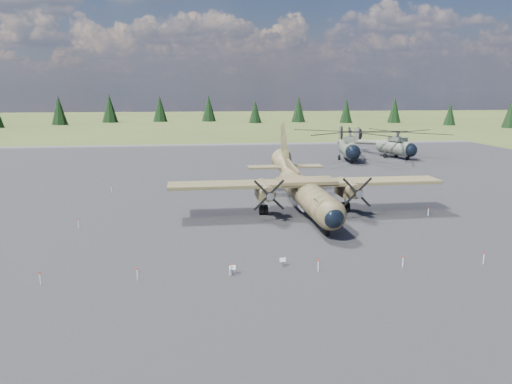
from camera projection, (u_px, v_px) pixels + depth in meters
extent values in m
plane|color=#57642C|center=(261.00, 222.00, 46.67)|extent=(500.00, 500.00, 0.00)
cube|color=#57565B|center=(249.00, 199.00, 56.38)|extent=(120.00, 120.00, 0.04)
cylinder|color=#3E4022|center=(307.00, 194.00, 48.58)|extent=(2.66, 16.67, 2.59)
sphere|color=#3E4022|center=(331.00, 215.00, 40.49)|extent=(2.55, 2.55, 2.54)
sphere|color=black|center=(333.00, 217.00, 40.01)|extent=(1.87, 1.87, 1.87)
cube|color=black|center=(326.00, 203.00, 41.79)|extent=(1.86, 1.49, 0.51)
cone|color=#3E4022|center=(286.00, 168.00, 58.99)|extent=(2.57, 6.37, 3.90)
cube|color=#949799|center=(305.00, 203.00, 49.69)|extent=(1.78, 5.56, 0.46)
cube|color=#31381D|center=(306.00, 183.00, 48.82)|extent=(26.85, 3.26, 0.32)
cube|color=#3E4022|center=(306.00, 181.00, 48.77)|extent=(5.57, 3.36, 0.32)
cylinder|color=#3E4022|center=(265.00, 189.00, 48.10)|extent=(1.41, 4.82, 1.39)
cube|color=#3E4022|center=(264.00, 194.00, 48.94)|extent=(1.40, 3.15, 0.74)
cone|color=gray|center=(270.00, 196.00, 45.18)|extent=(0.71, 0.84, 0.70)
cylinder|color=black|center=(263.00, 210.00, 49.25)|extent=(0.82, 1.02, 1.02)
cylinder|color=#3E4022|center=(348.00, 187.00, 49.19)|extent=(1.41, 4.82, 1.39)
cube|color=#3E4022|center=(345.00, 192.00, 50.03)|extent=(1.40, 3.15, 0.74)
cone|color=gray|center=(358.00, 193.00, 46.27)|extent=(0.71, 0.84, 0.70)
cylinder|color=black|center=(345.00, 207.00, 50.35)|extent=(0.82, 1.02, 1.02)
cube|color=#3E4022|center=(292.00, 167.00, 55.46)|extent=(0.29, 6.99, 1.55)
cube|color=#31381D|center=(285.00, 167.00, 59.43)|extent=(8.89, 2.07, 0.20)
cylinder|color=gray|center=(327.00, 223.00, 41.76)|extent=(0.13, 0.13, 0.83)
cylinder|color=black|center=(327.00, 231.00, 41.89)|extent=(0.33, 0.87, 0.87)
cylinder|color=slate|center=(349.00, 149.00, 86.40)|extent=(3.96, 8.28, 2.76)
sphere|color=black|center=(353.00, 152.00, 82.53)|extent=(2.90, 2.90, 2.54)
sphere|color=slate|center=(346.00, 147.00, 90.29)|extent=(2.90, 2.90, 2.54)
cube|color=slate|center=(350.00, 139.00, 85.62)|extent=(2.40, 3.78, 0.83)
cylinder|color=gray|center=(350.00, 135.00, 85.45)|extent=(0.45, 0.45, 1.10)
cylinder|color=slate|center=(343.00, 142.00, 94.27)|extent=(2.38, 9.45, 1.58)
cube|color=slate|center=(340.00, 133.00, 98.04)|extent=(0.48, 1.56, 2.65)
cylinder|color=black|center=(342.00, 133.00, 98.03)|extent=(0.51, 2.84, 2.87)
cylinder|color=black|center=(352.00, 161.00, 83.48)|extent=(0.42, 0.79, 0.75)
cylinder|color=black|center=(339.00, 157.00, 88.06)|extent=(0.46, 0.92, 0.88)
cylinder|color=gray|center=(339.00, 154.00, 87.94)|extent=(0.18, 0.18, 1.60)
cylinder|color=black|center=(356.00, 157.00, 87.98)|extent=(0.46, 0.92, 0.88)
cylinder|color=gray|center=(356.00, 154.00, 87.87)|extent=(0.18, 0.18, 1.60)
cylinder|color=slate|center=(396.00, 148.00, 90.12)|extent=(4.87, 7.73, 2.54)
sphere|color=black|center=(411.00, 150.00, 86.95)|extent=(2.99, 2.99, 2.33)
sphere|color=slate|center=(382.00, 146.00, 93.29)|extent=(2.99, 2.99, 2.33)
cube|color=slate|center=(398.00, 139.00, 89.44)|extent=(2.73, 3.64, 0.76)
cylinder|color=gray|center=(398.00, 135.00, 89.29)|extent=(0.47, 0.47, 1.01)
cylinder|color=slate|center=(369.00, 142.00, 96.53)|extent=(3.75, 8.43, 1.45)
cube|color=slate|center=(357.00, 134.00, 99.59)|extent=(0.69, 1.41, 2.43)
cylinder|color=black|center=(358.00, 134.00, 99.75)|extent=(0.95, 2.50, 2.64)
cylinder|color=black|center=(408.00, 158.00, 87.76)|extent=(0.50, 0.75, 0.69)
cylinder|color=black|center=(385.00, 156.00, 90.85)|extent=(0.56, 0.87, 0.81)
cylinder|color=gray|center=(385.00, 153.00, 90.75)|extent=(0.18, 0.18, 1.47)
cylinder|color=black|center=(396.00, 155.00, 92.09)|extent=(0.56, 0.87, 0.81)
cylinder|color=gray|center=(397.00, 152.00, 91.98)|extent=(0.18, 0.18, 1.47)
cube|color=gray|center=(232.00, 271.00, 33.22)|extent=(0.09, 0.09, 0.54)
cube|color=white|center=(232.00, 267.00, 33.12)|extent=(0.46, 0.26, 0.30)
cube|color=gray|center=(283.00, 263.00, 34.73)|extent=(0.08, 0.08, 0.52)
cube|color=white|center=(283.00, 260.00, 34.64)|extent=(0.44, 0.22, 0.30)
cylinder|color=white|center=(40.00, 279.00, 31.44)|extent=(0.07, 0.07, 0.80)
cylinder|color=red|center=(40.00, 273.00, 31.36)|extent=(0.12, 0.12, 0.10)
cylinder|color=white|center=(137.00, 274.00, 32.20)|extent=(0.07, 0.07, 0.80)
cylinder|color=red|center=(137.00, 269.00, 32.12)|extent=(0.12, 0.12, 0.10)
cylinder|color=white|center=(230.00, 270.00, 32.97)|extent=(0.07, 0.07, 0.80)
cylinder|color=red|center=(230.00, 264.00, 32.89)|extent=(0.12, 0.12, 0.10)
cylinder|color=white|center=(318.00, 266.00, 33.73)|extent=(0.07, 0.07, 0.80)
cylinder|color=red|center=(318.00, 260.00, 33.65)|extent=(0.12, 0.12, 0.10)
cylinder|color=white|center=(403.00, 262.00, 34.49)|extent=(0.07, 0.07, 0.80)
cylinder|color=red|center=(403.00, 257.00, 34.41)|extent=(0.12, 0.12, 0.10)
cylinder|color=white|center=(484.00, 259.00, 35.25)|extent=(0.07, 0.07, 0.80)
cylinder|color=red|center=(484.00, 253.00, 35.17)|extent=(0.12, 0.12, 0.10)
cylinder|color=white|center=(111.00, 189.00, 60.10)|extent=(0.07, 0.07, 0.80)
cylinder|color=red|center=(111.00, 186.00, 60.02)|extent=(0.12, 0.12, 0.10)
cylinder|color=white|center=(178.00, 187.00, 61.12)|extent=(0.07, 0.07, 0.80)
cylinder|color=red|center=(178.00, 184.00, 61.04)|extent=(0.12, 0.12, 0.10)
cylinder|color=white|center=(243.00, 186.00, 62.13)|extent=(0.07, 0.07, 0.80)
cylinder|color=red|center=(243.00, 183.00, 62.05)|extent=(0.12, 0.12, 0.10)
cylinder|color=white|center=(306.00, 184.00, 63.15)|extent=(0.07, 0.07, 0.80)
cylinder|color=red|center=(306.00, 181.00, 63.07)|extent=(0.12, 0.12, 0.10)
cylinder|color=white|center=(367.00, 183.00, 64.17)|extent=(0.07, 0.07, 0.80)
cylinder|color=red|center=(367.00, 180.00, 64.09)|extent=(0.12, 0.12, 0.10)
cylinder|color=white|center=(78.00, 224.00, 44.49)|extent=(0.07, 0.07, 0.80)
cylinder|color=red|center=(78.00, 219.00, 44.41)|extent=(0.12, 0.12, 0.10)
cylinder|color=white|center=(428.00, 212.00, 48.69)|extent=(0.07, 0.07, 0.80)
cylinder|color=red|center=(429.00, 208.00, 48.61)|extent=(0.12, 0.12, 0.10)
cone|color=black|center=(512.00, 112.00, 163.23)|extent=(5.87, 5.87, 10.49)
cone|color=black|center=(450.00, 114.00, 176.42)|extent=(4.35, 4.35, 7.77)
cone|color=black|center=(395.00, 110.00, 189.28)|extent=(5.33, 5.33, 9.52)
cone|color=black|center=(346.00, 111.00, 188.66)|extent=(5.00, 5.00, 8.94)
cone|color=black|center=(298.00, 109.00, 193.64)|extent=(5.49, 5.49, 9.80)
cone|color=black|center=(255.00, 111.00, 188.19)|extent=(4.82, 4.82, 8.61)
cone|color=black|center=(209.00, 108.00, 197.86)|extent=(5.65, 5.65, 10.10)
cone|color=black|center=(160.00, 109.00, 195.75)|extent=(5.66, 5.66, 10.11)
cone|color=black|center=(110.00, 108.00, 191.02)|extent=(6.03, 6.03, 10.76)
cone|color=black|center=(59.00, 110.00, 177.65)|extent=(5.77, 5.77, 10.30)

